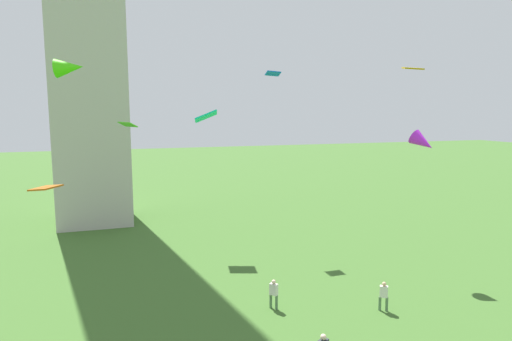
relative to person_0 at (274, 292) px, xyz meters
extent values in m
cylinder|color=#51754C|center=(-0.11, 0.14, -0.52)|extent=(0.14, 0.14, 0.76)
cylinder|color=#51754C|center=(0.11, -0.14, -0.52)|extent=(0.14, 0.14, 0.76)
cube|color=silver|center=(0.00, 0.00, 0.16)|extent=(0.44, 0.47, 0.60)
sphere|color=beige|center=(0.00, 0.00, 0.58)|extent=(0.22, 0.22, 0.22)
cylinder|color=#51754C|center=(5.17, -1.92, -0.52)|extent=(0.14, 0.14, 0.75)
cylinder|color=#51754C|center=(5.45, -2.12, -0.52)|extent=(0.14, 0.14, 0.75)
cube|color=silver|center=(5.31, -2.02, 0.15)|extent=(0.46, 0.43, 0.59)
sphere|color=#D8AD84|center=(5.31, -2.02, 0.55)|extent=(0.22, 0.22, 0.22)
sphere|color=beige|center=(-0.23, -6.05, 0.69)|extent=(0.24, 0.24, 0.24)
cube|color=#B98C07|center=(6.47, -1.99, 11.46)|extent=(1.42, 1.57, 0.28)
cone|color=#BF22EA|center=(10.89, 2.38, 7.45)|extent=(1.63, 1.98, 1.56)
cube|color=#46C41A|center=(-6.45, 15.02, 8.36)|extent=(1.53, 1.58, 0.46)
cube|color=#B3530C|center=(-10.10, -2.68, 6.56)|extent=(1.18, 1.31, 0.13)
cone|color=#45E111|center=(-9.43, 2.25, 11.41)|extent=(1.48, 1.16, 0.99)
cube|color=#09DDB1|center=(-0.94, 11.94, 9.01)|extent=(1.88, 1.33, 1.04)
cube|color=blue|center=(4.19, 11.43, 12.23)|extent=(1.13, 0.80, 0.38)
camera|label=1|loc=(-7.72, -20.30, 9.38)|focal=30.62mm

